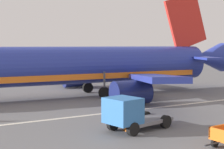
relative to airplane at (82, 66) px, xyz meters
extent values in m
cube|color=silver|center=(-2.81, -8.70, -3.05)|extent=(120.00, 0.36, 0.01)
cylinder|color=#28389E|center=(-1.03, 0.07, 0.10)|extent=(30.19, 5.81, 3.70)
cube|color=orange|center=(-1.03, 0.07, -0.92)|extent=(27.18, 5.41, 0.56)
cone|color=#28389E|center=(16.08, -1.14, 0.60)|extent=(4.74, 3.82, 3.52)
cube|color=#28389E|center=(2.50, -8.55, -0.57)|extent=(8.04, 12.82, 1.35)
cylinder|color=navy|center=(1.38, -6.90, -1.92)|extent=(3.34, 2.32, 2.10)
cube|color=#28389E|center=(3.68, 8.11, -0.57)|extent=(6.48, 13.17, 1.35)
cube|color=orange|center=(6.75, 14.41, 0.38)|extent=(1.11, 0.53, 1.90)
cylinder|color=navy|center=(2.34, 6.64, -1.92)|extent=(3.34, 2.32, 2.10)
cube|color=red|center=(12.74, -0.90, 4.85)|extent=(5.99, 0.78, 6.88)
cube|color=#28389E|center=(12.71, -4.11, 0.70)|extent=(3.62, 5.50, 0.24)
cube|color=#28389E|center=(13.16, 2.28, 0.70)|extent=(3.00, 5.48, 0.24)
cylinder|color=#4C4C51|center=(1.31, -2.30, -1.48)|extent=(0.20, 0.20, 2.04)
cylinder|color=black|center=(1.31, -2.30, -2.50)|extent=(1.13, 0.53, 1.10)
cylinder|color=#4C4C51|center=(1.62, 2.09, -1.48)|extent=(0.20, 0.20, 2.04)
cylinder|color=black|center=(1.62, 2.09, -2.50)|extent=(1.13, 0.53, 1.10)
cube|color=orange|center=(-1.56, -19.47, -2.26)|extent=(0.18, 1.40, 0.55)
cylinder|color=#2D2D33|center=(-2.16, -19.50, -2.61)|extent=(1.00, 0.14, 0.08)
cylinder|color=black|center=(-1.33, -18.89, -2.83)|extent=(0.45, 0.18, 0.44)
cube|color=slate|center=(-2.01, -13.84, -2.55)|extent=(3.42, 2.49, 0.20)
cube|color=#3370B7|center=(-3.94, -14.24, -1.70)|extent=(2.05, 2.20, 1.50)
cube|color=#19232D|center=(-4.73, -14.40, -1.55)|extent=(0.40, 1.60, 0.67)
cylinder|color=black|center=(-3.78, -15.08, -2.65)|extent=(0.84, 0.46, 0.80)
cylinder|color=black|center=(-4.13, -13.41, -2.65)|extent=(0.84, 0.46, 0.80)
cylinder|color=black|center=(-0.96, -14.50, -2.65)|extent=(0.84, 0.46, 0.80)
cylinder|color=black|center=(-1.30, -12.83, -2.65)|extent=(0.84, 0.46, 0.80)
cone|color=orange|center=(-3.38, -13.91, -2.71)|extent=(0.52, 0.52, 0.69)
camera|label=1|loc=(-14.20, -30.92, 2.13)|focal=54.45mm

